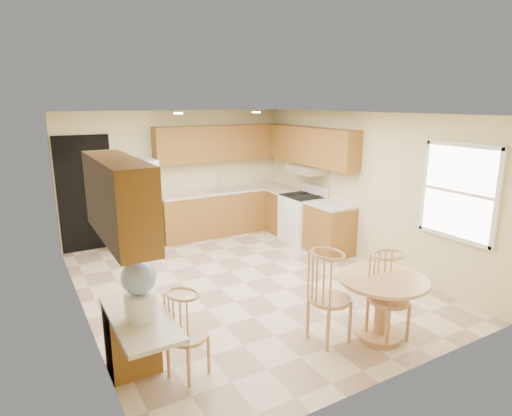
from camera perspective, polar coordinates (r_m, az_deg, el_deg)
floor at (r=6.57m, az=-1.55°, el=-9.90°), size 5.50×5.50×0.00m
ceiling at (r=6.01m, az=-1.71°, el=12.47°), size 4.50×5.50×0.02m
wall_back at (r=8.64m, az=-10.37°, el=4.37°), size 4.50×0.02×2.50m
wall_front at (r=4.06m, az=17.30°, el=-6.93°), size 4.50×0.02×2.50m
wall_left at (r=5.50m, az=-22.72°, el=-1.95°), size 0.02×5.50×2.50m
wall_right at (r=7.48m, az=13.73°, el=2.73°), size 0.02×5.50×2.50m
doorway at (r=8.25m, az=-21.76°, el=1.74°), size 0.90×0.02×2.10m
base_cab_back at (r=8.87m, az=-4.16°, el=-0.57°), size 2.75×0.60×0.87m
counter_back at (r=8.76m, az=-4.21°, el=2.31°), size 2.75×0.63×0.04m
base_cab_right_a at (r=8.89m, az=3.78°, el=-0.54°), size 0.60×0.59×0.87m
counter_right_a at (r=8.78m, az=3.83°, el=2.34°), size 0.63×0.59×0.04m
base_cab_right_b at (r=7.76m, az=9.75°, el=-2.86°), size 0.60×0.80×0.87m
counter_right_b at (r=7.65m, az=9.89°, el=0.40°), size 0.63×0.80×0.04m
upper_cab_back at (r=8.74m, az=-4.71°, el=8.63°), size 2.75×0.33×0.70m
upper_cab_right at (r=8.20m, az=7.26°, el=8.21°), size 0.33×2.42×0.70m
upper_cab_left at (r=3.85m, az=-17.87°, el=1.20°), size 0.33×1.40×0.70m
sink at (r=8.75m, az=-4.36°, el=2.43°), size 0.78×0.44×0.01m
range_hood at (r=8.18m, az=6.82°, el=5.17°), size 0.50×0.76×0.14m
desk_pedestal at (r=4.66m, az=-16.18°, el=-16.16°), size 0.48×0.42×0.72m
desk_top at (r=4.15m, az=-15.23°, el=-13.92°), size 0.50×1.20×0.04m
window at (r=6.24m, az=25.45°, el=1.92°), size 0.06×1.12×1.30m
can_light_a at (r=6.90m, az=-10.33°, el=12.33°), size 0.14×0.14×0.02m
can_light_b at (r=7.49m, az=0.03°, el=12.66°), size 0.14×0.14×0.02m
refrigerator at (r=8.12m, az=-15.70°, el=0.45°), size 0.73×0.71×1.66m
stove at (r=8.33m, az=6.22°, el=-1.34°), size 0.65×0.76×1.09m
dining_table at (r=5.16m, az=16.39°, el=-11.53°), size 1.00×1.00×0.74m
chair_table_a at (r=4.84m, az=10.62°, el=-10.83°), size 0.47×0.60×1.06m
chair_table_b at (r=5.05m, az=18.23°, el=-10.63°), size 0.45×0.45×1.01m
chair_desk at (r=4.30m, az=-8.74°, el=-15.70°), size 0.39×0.50×0.89m
water_crock at (r=3.96m, az=-15.28°, el=-10.35°), size 0.31×0.31×0.64m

